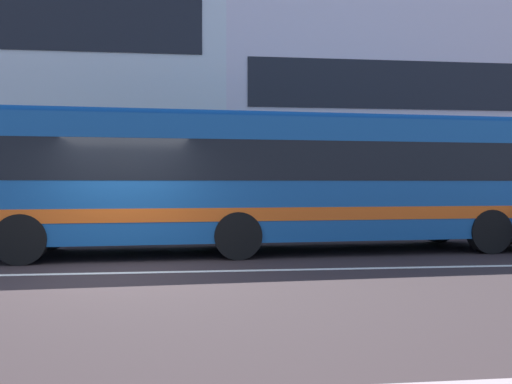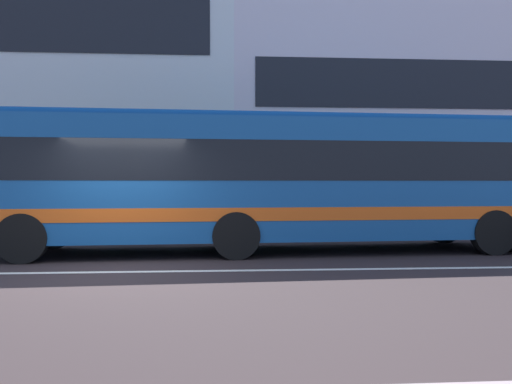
% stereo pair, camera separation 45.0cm
% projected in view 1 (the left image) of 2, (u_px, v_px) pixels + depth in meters
% --- Properties ---
extents(ground_plane, '(160.00, 160.00, 0.00)m').
position_uv_depth(ground_plane, '(116.00, 273.00, 8.90)').
color(ground_plane, '#2F2526').
extents(lane_centre_line, '(60.00, 0.16, 0.01)m').
position_uv_depth(lane_centre_line, '(116.00, 273.00, 8.90)').
color(lane_centre_line, silver).
rests_on(lane_centre_line, ground_plane).
extents(hedge_row_far, '(14.76, 1.10, 0.84)m').
position_uv_depth(hedge_row_far, '(188.00, 222.00, 15.40)').
color(hedge_row_far, '#205A24').
rests_on(hedge_row_far, ground_plane).
extents(apartment_block_right, '(19.82, 9.68, 9.30)m').
position_uv_depth(apartment_block_right, '(425.00, 121.00, 24.52)').
color(apartment_block_right, silver).
rests_on(apartment_block_right, ground_plane).
extents(transit_bus, '(12.14, 3.12, 3.13)m').
position_uv_depth(transit_bus, '(264.00, 178.00, 11.71)').
color(transit_bus, '#164F90').
rests_on(transit_bus, ground_plane).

